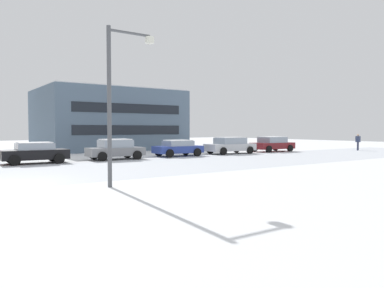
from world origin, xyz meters
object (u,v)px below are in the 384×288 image
at_px(parked_car_blue, 178,148).
at_px(pedestrian_crossing, 358,141).
at_px(parked_car_gray, 115,149).
at_px(parked_car_maroon, 272,144).
at_px(street_lamp, 118,89).
at_px(parked_car_black, 35,152).
at_px(parked_car_silver, 230,145).

height_order(parked_car_blue, pedestrian_crossing, pedestrian_crossing).
relative_size(parked_car_gray, pedestrian_crossing, 2.40).
height_order(parked_car_blue, parked_car_maroon, parked_car_maroon).
distance_m(street_lamp, parked_car_gray, 12.94).
xyz_separation_m(street_lamp, parked_car_blue, (10.26, 11.75, -2.98)).
height_order(parked_car_black, parked_car_silver, parked_car_silver).
bearing_deg(parked_car_gray, pedestrian_crossing, -8.07).
bearing_deg(pedestrian_crossing, parked_car_silver, 165.78).
distance_m(parked_car_black, parked_car_blue, 10.74).
bearing_deg(parked_car_silver, parked_car_maroon, 0.59).
relative_size(parked_car_silver, parked_car_maroon, 1.05).
distance_m(parked_car_silver, pedestrian_crossing, 14.40).
xyz_separation_m(parked_car_silver, parked_car_maroon, (5.37, 0.06, -0.00)).
bearing_deg(pedestrian_crossing, street_lamp, -164.66).
relative_size(parked_car_black, parked_car_blue, 1.02).
distance_m(parked_car_black, pedestrian_crossing, 30.29).
bearing_deg(street_lamp, parked_car_maroon, 29.14).
distance_m(parked_car_black, parked_car_silver, 16.12).
xyz_separation_m(street_lamp, parked_car_maroon, (21.01, 11.71, -2.92)).
distance_m(street_lamp, parked_car_silver, 19.72).
bearing_deg(street_lamp, parked_car_blue, 48.87).
xyz_separation_m(parked_car_gray, parked_car_maroon, (16.12, 0.09, 0.00)).
bearing_deg(parked_car_blue, pedestrian_crossing, -10.65).
bearing_deg(parked_car_maroon, parked_car_blue, 179.78).
bearing_deg(parked_car_silver, parked_car_black, 179.68).
height_order(parked_car_black, parked_car_gray, parked_car_gray).
bearing_deg(parked_car_maroon, parked_car_black, 179.91).
xyz_separation_m(parked_car_black, parked_car_maroon, (21.49, -0.03, 0.04)).
bearing_deg(pedestrian_crossing, parked_car_black, 173.12).
bearing_deg(parked_car_maroon, street_lamp, -150.86).
relative_size(parked_car_blue, parked_car_silver, 0.85).
xyz_separation_m(parked_car_maroon, pedestrian_crossing, (8.59, -3.59, 0.23)).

